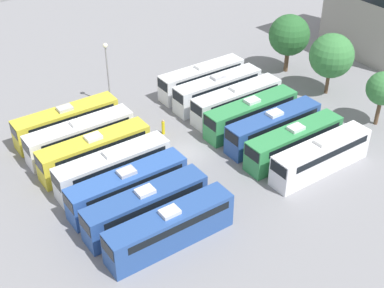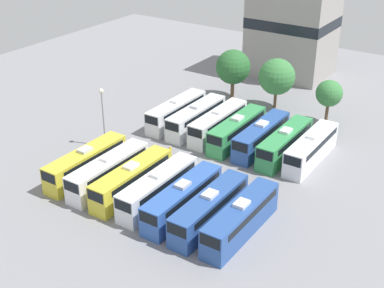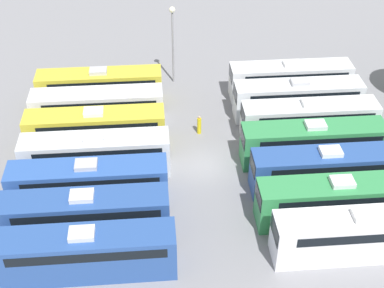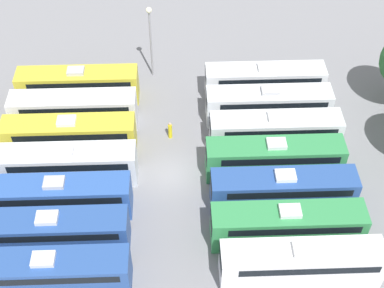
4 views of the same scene
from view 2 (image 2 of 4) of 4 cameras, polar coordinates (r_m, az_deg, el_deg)
ground_plane at (r=65.28m, az=1.02°, el=-2.66°), size 116.72×116.72×0.00m
bus_0 at (r=64.10m, az=-11.20°, el=-1.93°), size 2.49×11.68×3.70m
bus_1 at (r=61.88m, az=-8.85°, el=-2.83°), size 2.49×11.68×3.70m
bus_2 at (r=59.91m, az=-6.41°, el=-3.73°), size 2.49×11.68×3.70m
bus_3 at (r=58.15m, az=-3.61°, el=-4.62°), size 2.49×11.68×3.70m
bus_4 at (r=56.20m, az=-0.98°, el=-5.79°), size 2.49×11.68×3.70m
bus_5 at (r=54.64m, az=1.91°, el=-6.86°), size 2.49×11.68×3.70m
bus_6 at (r=53.42m, az=5.27°, el=-7.85°), size 2.49×11.68×3.70m
bus_7 at (r=76.54m, az=-1.66°, el=3.51°), size 2.49×11.68×3.70m
bus_8 at (r=74.66m, az=0.47°, el=2.90°), size 2.49×11.68×3.70m
bus_9 at (r=73.07m, az=2.82°, el=2.31°), size 2.49×11.68×3.70m
bus_10 at (r=71.20m, az=4.84°, el=1.55°), size 2.49×11.68×3.70m
bus_11 at (r=69.92m, az=7.42°, el=0.92°), size 2.49×11.68×3.70m
bus_12 at (r=68.49m, az=9.89°, el=0.16°), size 2.49×11.68×3.70m
bus_13 at (r=67.79m, az=12.61°, el=-0.41°), size 2.49×11.68×3.70m
worker_person at (r=67.09m, az=-2.34°, el=-0.98°), size 0.36×0.36×1.82m
light_pole at (r=69.36m, az=-9.52°, el=3.83°), size 0.60×0.60×8.07m
tree_0 at (r=84.56m, az=4.41°, el=8.18°), size 5.43×5.43×7.93m
tree_1 at (r=81.23m, az=9.04°, el=7.10°), size 5.47×5.47×7.89m
tree_2 at (r=77.79m, az=14.42°, el=5.24°), size 3.79×3.79×6.53m
depot_building at (r=96.18m, az=10.68°, el=12.25°), size 13.57×10.81×17.12m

